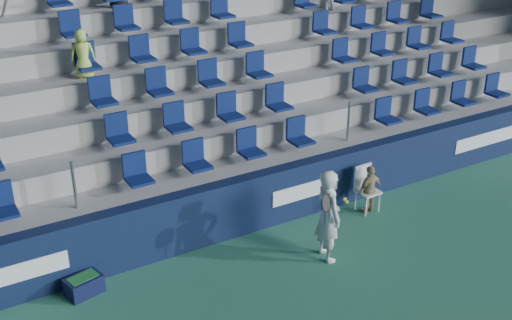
% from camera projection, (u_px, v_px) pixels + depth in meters
% --- Properties ---
extents(ground, '(70.00, 70.00, 0.00)m').
position_uv_depth(ground, '(333.00, 320.00, 10.40)').
color(ground, '#327556').
rests_on(ground, ground).
extents(sponsor_wall, '(24.00, 0.32, 1.20)m').
position_uv_depth(sponsor_wall, '(238.00, 206.00, 12.60)').
color(sponsor_wall, '#101C3C').
rests_on(sponsor_wall, ground).
extents(grandstand, '(24.00, 8.17, 6.63)m').
position_uv_depth(grandstand, '(138.00, 66.00, 15.93)').
color(grandstand, '#9A9A95').
rests_on(grandstand, ground).
extents(tennis_player, '(0.69, 0.71, 1.81)m').
position_uv_depth(tennis_player, '(328.00, 215.00, 11.68)').
color(tennis_player, silver).
rests_on(tennis_player, ground).
extents(line_judge_chair, '(0.46, 0.47, 1.00)m').
position_uv_depth(line_judge_chair, '(365.00, 185.00, 13.51)').
color(line_judge_chair, white).
rests_on(line_judge_chair, ground).
extents(line_judge, '(0.66, 0.34, 1.07)m').
position_uv_depth(line_judge, '(370.00, 189.00, 13.40)').
color(line_judge, tan).
rests_on(line_judge, ground).
extents(ball_bin, '(0.68, 0.52, 0.34)m').
position_uv_depth(ball_bin, '(84.00, 284.00, 10.97)').
color(ball_bin, '#0D1333').
rests_on(ball_bin, ground).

